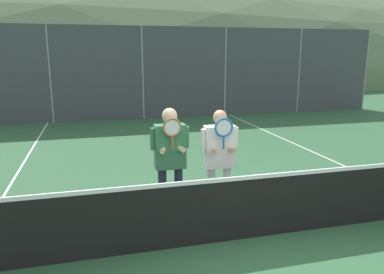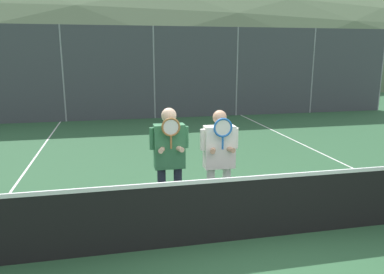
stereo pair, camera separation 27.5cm
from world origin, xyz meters
name	(u,v)px [view 1 (the left image)]	position (x,y,z in m)	size (l,w,h in m)	color
ground_plane	(243,239)	(0.00, 0.00, 0.00)	(120.00, 120.00, 0.00)	#2D5B38
hill_distant	(104,70)	(0.00, 53.82, 0.00)	(136.29, 75.72, 26.50)	#5B7551
clubhouse_building	(92,70)	(-1.88, 18.68, 1.61)	(21.02, 5.50, 3.17)	beige
fence_back	(143,73)	(0.00, 10.30, 1.80)	(20.64, 0.06, 3.60)	gray
tennis_net	(244,207)	(0.00, 0.00, 0.49)	(9.81, 0.09, 1.04)	gray
court_line_left_sideline	(8,189)	(-3.65, 3.00, 0.00)	(0.05, 16.00, 0.01)	white
court_line_right_sideline	(335,162)	(3.65, 3.00, 0.00)	(0.05, 16.00, 0.01)	white
player_leftmost	(170,155)	(-0.86, 0.87, 1.07)	(0.60, 0.34, 1.79)	#232838
player_center_left	(220,155)	(-0.09, 0.79, 1.04)	(0.61, 0.34, 1.74)	white
car_far_left	(5,91)	(-5.74, 13.88, 0.92)	(4.42, 1.96, 1.82)	#285638
car_left_of_center	(117,88)	(-0.81, 13.60, 0.93)	(4.20, 2.06, 1.83)	silver
car_center	(212,86)	(4.01, 13.92, 0.89)	(4.21, 2.05, 1.74)	black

